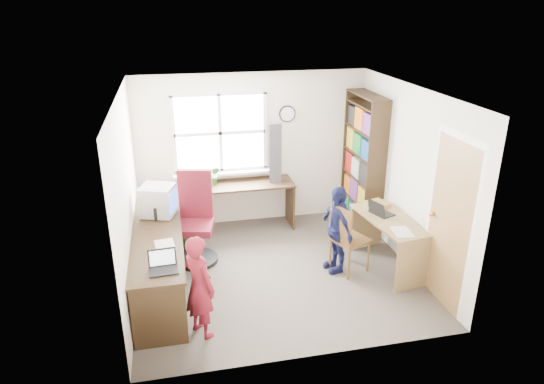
# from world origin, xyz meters

# --- Properties ---
(room) EXTENTS (3.64, 3.44, 2.44)m
(room) POSITION_xyz_m (0.01, 0.10, 1.22)
(room) COLOR #403932
(room) RESTS_ON ground
(l_desk) EXTENTS (2.38, 2.95, 0.75)m
(l_desk) POSITION_xyz_m (-1.31, -0.28, 0.46)
(l_desk) COLOR #332414
(l_desk) RESTS_ON ground
(right_desk) EXTENTS (0.72, 1.30, 0.71)m
(right_desk) POSITION_xyz_m (1.51, -0.18, 0.52)
(right_desk) COLOR olive
(right_desk) RESTS_ON ground
(bookshelf) EXTENTS (0.30, 1.02, 2.10)m
(bookshelf) POSITION_xyz_m (1.65, 1.19, 1.00)
(bookshelf) COLOR #332414
(bookshelf) RESTS_ON ground
(swivel_chair) EXTENTS (0.69, 0.69, 1.26)m
(swivel_chair) POSITION_xyz_m (-1.00, 0.59, 0.54)
(swivel_chair) COLOR black
(swivel_chair) RESTS_ON ground
(wooden_chair) EXTENTS (0.54, 0.54, 0.95)m
(wooden_chair) POSITION_xyz_m (0.90, -0.19, 0.52)
(wooden_chair) COLOR brown
(wooden_chair) RESTS_ON ground
(crt_monitor) EXTENTS (0.51, 0.49, 0.41)m
(crt_monitor) POSITION_xyz_m (-1.47, 0.49, 0.96)
(crt_monitor) COLOR silver
(crt_monitor) RESTS_ON l_desk
(laptop_left) EXTENTS (0.31, 0.27, 0.20)m
(laptop_left) POSITION_xyz_m (-1.43, -0.92, 0.80)
(laptop_left) COLOR black
(laptop_left) RESTS_ON l_desk
(laptop_right) EXTENTS (0.33, 0.37, 0.21)m
(laptop_right) POSITION_xyz_m (1.42, -0.02, 0.76)
(laptop_right) COLOR black
(laptop_right) RESTS_ON right_desk
(speaker_a) EXTENTS (0.10, 0.10, 0.18)m
(speaker_a) POSITION_xyz_m (-1.49, 0.35, 0.84)
(speaker_a) COLOR black
(speaker_a) RESTS_ON l_desk
(speaker_b) EXTENTS (0.11, 0.11, 0.20)m
(speaker_b) POSITION_xyz_m (-1.49, 0.77, 0.85)
(speaker_b) COLOR black
(speaker_b) RESTS_ON l_desk
(cd_tower) EXTENTS (0.21, 0.20, 0.93)m
(cd_tower) POSITION_xyz_m (0.31, 1.43, 1.21)
(cd_tower) COLOR black
(cd_tower) RESTS_ON l_desk
(game_box) EXTENTS (0.34, 0.34, 0.06)m
(game_box) POSITION_xyz_m (1.49, 0.25, 0.74)
(game_box) COLOR red
(game_box) RESTS_ON right_desk
(paper_a) EXTENTS (0.25, 0.33, 0.00)m
(paper_a) POSITION_xyz_m (-1.41, -0.38, 0.75)
(paper_a) COLOR beige
(paper_a) RESTS_ON l_desk
(paper_b) EXTENTS (0.25, 0.34, 0.00)m
(paper_b) POSITION_xyz_m (1.48, -0.57, 0.71)
(paper_b) COLOR beige
(paper_b) RESTS_ON right_desk
(potted_plant) EXTENTS (0.19, 0.17, 0.29)m
(potted_plant) POSITION_xyz_m (-0.64, 1.47, 0.89)
(potted_plant) COLOR #2B6D30
(potted_plant) RESTS_ON l_desk
(person_red) EXTENTS (0.47, 0.51, 1.18)m
(person_red) POSITION_xyz_m (-1.07, -1.08, 0.59)
(person_red) COLOR maroon
(person_red) RESTS_ON ground
(person_green) EXTENTS (0.63, 0.68, 1.12)m
(person_green) POSITION_xyz_m (-1.00, 0.93, 0.56)
(person_green) COLOR #327D3A
(person_green) RESTS_ON ground
(person_navy) EXTENTS (0.40, 0.74, 1.20)m
(person_navy) POSITION_xyz_m (0.80, -0.10, 0.60)
(person_navy) COLOR #161945
(person_navy) RESTS_ON ground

